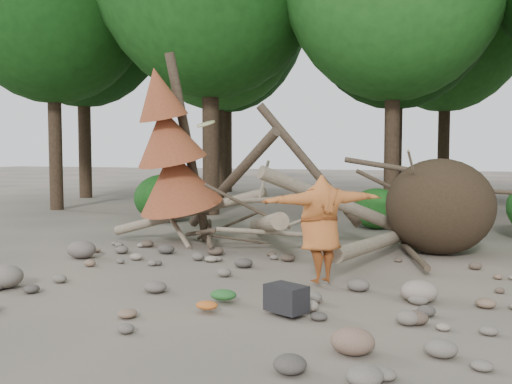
% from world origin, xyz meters
% --- Properties ---
extents(ground, '(120.00, 120.00, 0.00)m').
position_xyz_m(ground, '(0.00, 0.00, 0.00)').
color(ground, '#514C44').
rests_on(ground, ground).
extents(deadfall_pile, '(8.55, 5.24, 3.30)m').
position_xyz_m(deadfall_pile, '(2.02, 4.24, 0.95)').
color(deadfall_pile, '#332619').
rests_on(deadfall_pile, ground).
extents(dead_conifer, '(2.06, 2.16, 4.35)m').
position_xyz_m(dead_conifer, '(-3.12, 3.37, 2.11)').
color(dead_conifer, '#4C3F30').
rests_on(dead_conifer, ground).
extents(bush_left, '(1.80, 1.80, 1.44)m').
position_xyz_m(bush_left, '(-5.50, 7.20, 0.72)').
color(bush_left, '#144612').
rests_on(bush_left, ground).
extents(bush_mid, '(1.40, 1.40, 1.12)m').
position_xyz_m(bush_mid, '(0.80, 7.80, 0.56)').
color(bush_mid, '#1C5819').
rests_on(bush_mid, ground).
extents(frisbee_thrower, '(2.92, 1.81, 2.55)m').
position_xyz_m(frisbee_thrower, '(1.00, 0.64, 0.92)').
color(frisbee_thrower, '#B05C27').
rests_on(frisbee_thrower, ground).
extents(backpack, '(0.61, 0.53, 0.34)m').
position_xyz_m(backpack, '(0.98, -1.05, 0.17)').
color(backpack, black).
rests_on(backpack, ground).
extents(cloth_green, '(0.38, 0.32, 0.14)m').
position_xyz_m(cloth_green, '(-0.02, -0.78, 0.07)').
color(cloth_green, '#245A24').
rests_on(cloth_green, ground).
extents(cloth_orange, '(0.30, 0.25, 0.11)m').
position_xyz_m(cloth_orange, '(-0.03, -1.30, 0.05)').
color(cloth_orange, '#B4571E').
rests_on(cloth_orange, ground).
extents(boulder_front_left, '(0.61, 0.55, 0.37)m').
position_xyz_m(boulder_front_left, '(-3.58, -1.15, 0.18)').
color(boulder_front_left, '#6F665D').
rests_on(boulder_front_left, ground).
extents(boulder_front_right, '(0.47, 0.42, 0.28)m').
position_xyz_m(boulder_front_right, '(2.05, -2.15, 0.14)').
color(boulder_front_right, '#795D4C').
rests_on(boulder_front_right, ground).
extents(boulder_mid_right, '(0.52, 0.47, 0.31)m').
position_xyz_m(boulder_mid_right, '(2.53, 0.24, 0.16)').
color(boulder_mid_right, gray).
rests_on(boulder_mid_right, ground).
extents(boulder_mid_left, '(0.59, 0.53, 0.35)m').
position_xyz_m(boulder_mid_left, '(-4.03, 1.34, 0.18)').
color(boulder_mid_left, '#645B54').
rests_on(boulder_mid_left, ground).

